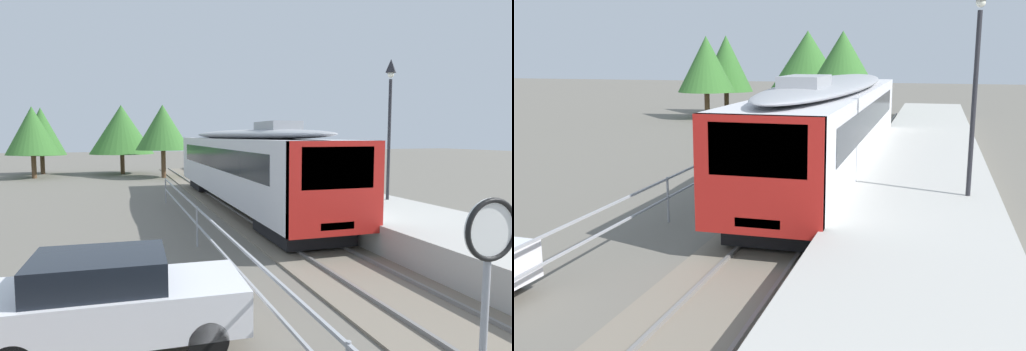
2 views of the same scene
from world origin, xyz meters
TOP-DOWN VIEW (x-y plane):
  - ground_plane at (-3.00, 22.00)m, footprint 160.00×160.00m
  - track_rails at (0.00, 22.00)m, footprint 3.20×60.00m
  - commuter_train at (0.00, 27.42)m, footprint 2.82×18.41m
  - station_platform at (3.25, 22.00)m, footprint 3.90×60.00m
  - platform_lamp_mid_platform at (4.40, 22.45)m, footprint 0.34×0.34m
  - speed_limit_sign at (-2.22, 11.31)m, footprint 0.61×0.10m
  - parked_hatchback_white at (-5.66, 15.19)m, footprint 4.07×1.92m
  - tree_behind_carpark at (-11.87, 45.86)m, footprint 3.96×3.96m
  - tree_behind_station_far at (-2.07, 43.30)m, footprint 4.31×4.31m
  - tree_distant_left at (-11.85, 49.88)m, footprint 4.03×4.03m
  - tree_distant_centre at (-5.17, 47.77)m, footprint 5.47×5.47m

SIDE VIEW (x-z plane):
  - ground_plane at x=-3.00m, z-range 0.00..0.00m
  - track_rails at x=0.00m, z-range -0.04..0.10m
  - station_platform at x=3.25m, z-range 0.00..0.90m
  - parked_hatchback_white at x=-5.66m, z-range 0.03..1.56m
  - speed_limit_sign at x=-2.22m, z-range 0.72..3.53m
  - commuter_train at x=0.00m, z-range 0.27..4.01m
  - tree_distant_left at x=-11.85m, z-range 0.82..6.63m
  - tree_behind_carpark at x=-11.87m, z-range 0.92..6.58m
  - tree_distant_centre at x=-5.17m, z-range 0.88..6.90m
  - tree_behind_station_far at x=-2.07m, z-range 1.10..6.92m
  - platform_lamp_mid_platform at x=4.40m, z-range 1.95..7.30m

